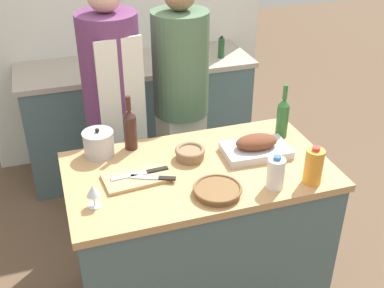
{
  "coord_description": "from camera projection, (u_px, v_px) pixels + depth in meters",
  "views": [
    {
      "loc": [
        -0.68,
        -1.97,
        2.27
      ],
      "look_at": [
        0.0,
        0.11,
        0.99
      ],
      "focal_mm": 45.0,
      "sensor_mm": 36.0,
      "label": 1
    }
  ],
  "objects": [
    {
      "name": "stand_mixer",
      "position": [
        192.0,
        38.0,
        3.87
      ],
      "size": [
        0.18,
        0.14,
        0.31
      ],
      "color": "silver",
      "rests_on": "back_counter"
    },
    {
      "name": "knife_chef",
      "position": [
        142.0,
        173.0,
        2.41
      ],
      "size": [
        0.3,
        0.05,
        0.01
      ],
      "color": "#B7B7BC",
      "rests_on": "cutting_board"
    },
    {
      "name": "person_cook_guest",
      "position": [
        181.0,
        95.0,
        3.21
      ],
      "size": [
        0.37,
        0.37,
        1.7
      ],
      "rotation": [
        0.0,
        0.0,
        0.24
      ],
      "color": "beige",
      "rests_on": "ground_plane"
    },
    {
      "name": "milk_jug",
      "position": [
        276.0,
        173.0,
        2.3
      ],
      "size": [
        0.09,
        0.09,
        0.17
      ],
      "color": "white",
      "rests_on": "kitchen_island"
    },
    {
      "name": "juice_jug",
      "position": [
        314.0,
        166.0,
        2.33
      ],
      "size": [
        0.09,
        0.09,
        0.2
      ],
      "color": "orange",
      "rests_on": "kitchen_island"
    },
    {
      "name": "back_counter",
      "position": [
        139.0,
        116.0,
        3.98
      ],
      "size": [
        1.83,
        0.6,
        0.93
      ],
      "color": "#4C666B",
      "rests_on": "ground_plane"
    },
    {
      "name": "knife_paring",
      "position": [
        155.0,
        178.0,
        2.37
      ],
      "size": [
        0.22,
        0.11,
        0.01
      ],
      "color": "#B7B7BC",
      "rests_on": "cutting_board"
    },
    {
      "name": "kitchen_island",
      "position": [
        198.0,
        235.0,
        2.72
      ],
      "size": [
        1.37,
        0.77,
        0.91
      ],
      "color": "#4C666B",
      "rests_on": "ground_plane"
    },
    {
      "name": "wine_glass_left",
      "position": [
        93.0,
        192.0,
        2.17
      ],
      "size": [
        0.06,
        0.06,
        0.11
      ],
      "color": "silver",
      "rests_on": "kitchen_island"
    },
    {
      "name": "wine_bottle_dark",
      "position": [
        283.0,
        117.0,
        2.71
      ],
      "size": [
        0.07,
        0.07,
        0.32
      ],
      "color": "#28662D",
      "rests_on": "kitchen_island"
    },
    {
      "name": "cutting_board",
      "position": [
        136.0,
        178.0,
        2.39
      ],
      "size": [
        0.34,
        0.21,
        0.02
      ],
      "color": "tan",
      "rests_on": "kitchen_island"
    },
    {
      "name": "condiment_bottle_short",
      "position": [
        118.0,
        61.0,
        3.56
      ],
      "size": [
        0.07,
        0.07,
        0.17
      ],
      "color": "#332D28",
      "rests_on": "back_counter"
    },
    {
      "name": "roasting_pan",
      "position": [
        256.0,
        147.0,
        2.58
      ],
      "size": [
        0.36,
        0.23,
        0.12
      ],
      "color": "#BCBCC1",
      "rests_on": "kitchen_island"
    },
    {
      "name": "stock_pot",
      "position": [
        99.0,
        143.0,
        2.57
      ],
      "size": [
        0.17,
        0.17,
        0.16
      ],
      "color": "#B7B7BC",
      "rests_on": "kitchen_island"
    },
    {
      "name": "wine_bottle_green",
      "position": [
        130.0,
        128.0,
        2.6
      ],
      "size": [
        0.07,
        0.07,
        0.31
      ],
      "color": "#381E19",
      "rests_on": "kitchen_island"
    },
    {
      "name": "mixing_bowl",
      "position": [
        190.0,
        153.0,
        2.55
      ],
      "size": [
        0.16,
        0.16,
        0.06
      ],
      "color": "#846647",
      "rests_on": "kitchen_island"
    },
    {
      "name": "back_wall",
      "position": [
        124.0,
        7.0,
        3.86
      ],
      "size": [
        2.33,
        0.1,
        2.55
      ],
      "color": "silver",
      "rests_on": "ground_plane"
    },
    {
      "name": "condiment_bottle_tall",
      "position": [
        221.0,
        48.0,
        3.81
      ],
      "size": [
        0.05,
        0.05,
        0.18
      ],
      "color": "#234C28",
      "rests_on": "back_counter"
    },
    {
      "name": "wicker_basket",
      "position": [
        218.0,
        190.0,
        2.28
      ],
      "size": [
        0.24,
        0.24,
        0.04
      ],
      "color": "brown",
      "rests_on": "kitchen_island"
    },
    {
      "name": "person_cook_aproned",
      "position": [
        114.0,
        102.0,
        3.07
      ],
      "size": [
        0.37,
        0.39,
        1.73
      ],
      "rotation": [
        0.0,
        0.0,
        0.19
      ],
      "color": "beige",
      "rests_on": "ground_plane"
    }
  ]
}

